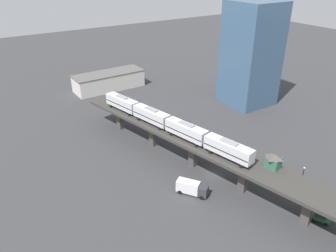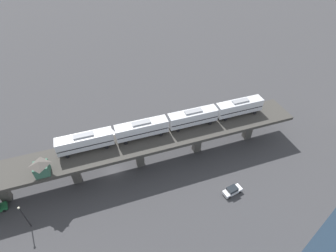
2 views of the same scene
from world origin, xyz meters
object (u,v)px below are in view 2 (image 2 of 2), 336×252
(street_car_white, at_px, (232,190))
(street_lamp, at_px, (24,215))
(delivery_truck, at_px, (104,141))
(subway_train, at_px, (168,123))
(signal_hut, at_px, (41,167))

(street_car_white, height_order, street_lamp, street_lamp)
(street_car_white, bearing_deg, delivery_truck, -121.35)
(subway_train, xyz_separation_m, delivery_truck, (-4.24, -16.48, -8.50))
(street_lamp, bearing_deg, street_car_white, 94.51)
(subway_train, bearing_deg, street_lamp, -60.08)
(subway_train, height_order, signal_hut, subway_train)
(delivery_truck, bearing_deg, street_car_white, 58.65)
(subway_train, relative_size, signal_hut, 12.75)
(subway_train, distance_m, delivery_truck, 19.02)
(delivery_truck, relative_size, street_lamp, 1.04)
(signal_hut, distance_m, delivery_truck, 18.99)
(delivery_truck, height_order, street_lamp, street_lamp)
(signal_hut, relative_size, street_car_white, 0.81)
(subway_train, bearing_deg, signal_hut, -69.37)
(signal_hut, bearing_deg, subway_train, 110.63)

